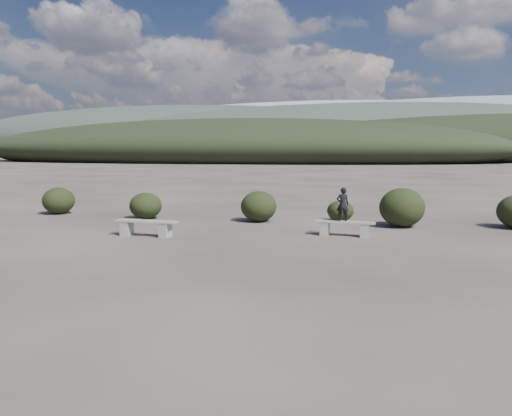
# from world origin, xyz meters

# --- Properties ---
(ground) EXTENTS (1200.00, 1200.00, 0.00)m
(ground) POSITION_xyz_m (0.00, 0.00, 0.00)
(ground) COLOR #2F2924
(ground) RESTS_ON ground
(bench_left) EXTENTS (1.96, 0.54, 0.49)m
(bench_left) POSITION_xyz_m (-3.66, 4.79, 0.29)
(bench_left) COLOR gray
(bench_left) RESTS_ON ground
(bench_right) EXTENTS (1.83, 0.52, 0.45)m
(bench_right) POSITION_xyz_m (2.16, 6.11, 0.27)
(bench_right) COLOR gray
(bench_right) RESTS_ON ground
(seated_person) EXTENTS (0.41, 0.32, 1.02)m
(seated_person) POSITION_xyz_m (2.09, 6.12, 0.96)
(seated_person) COLOR black
(seated_person) RESTS_ON bench_right
(shrub_a) EXTENTS (1.20, 1.20, 0.98)m
(shrub_a) POSITION_xyz_m (-5.30, 8.33, 0.49)
(shrub_a) COLOR black
(shrub_a) RESTS_ON ground
(shrub_b) EXTENTS (1.29, 1.29, 1.11)m
(shrub_b) POSITION_xyz_m (-1.00, 8.50, 0.55)
(shrub_b) COLOR black
(shrub_b) RESTS_ON ground
(shrub_c) EXTENTS (0.96, 0.96, 0.77)m
(shrub_c) POSITION_xyz_m (1.87, 9.19, 0.38)
(shrub_c) COLOR black
(shrub_c) RESTS_ON ground
(shrub_d) EXTENTS (1.50, 1.50, 1.31)m
(shrub_d) POSITION_xyz_m (3.95, 8.35, 0.66)
(shrub_d) COLOR black
(shrub_d) RESTS_ON ground
(shrub_f) EXTENTS (1.26, 1.26, 1.07)m
(shrub_f) POSITION_xyz_m (-9.35, 8.88, 0.53)
(shrub_f) COLOR black
(shrub_f) RESTS_ON ground
(mountain_ridges) EXTENTS (500.00, 400.00, 56.00)m
(mountain_ridges) POSITION_xyz_m (-7.48, 339.06, 10.84)
(mountain_ridges) COLOR black
(mountain_ridges) RESTS_ON ground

